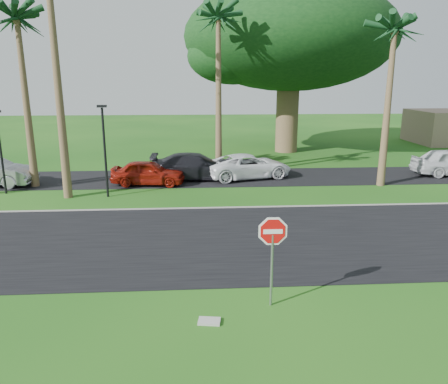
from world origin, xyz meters
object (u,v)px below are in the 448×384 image
stop_sign_near (272,243)px  car_minivan (248,166)px  car_red (148,173)px  car_dark (196,167)px

stop_sign_near → car_minivan: bearing=85.5°
car_red → car_minivan: car_minivan is taller
stop_sign_near → car_minivan: (1.21, 15.31, -1.05)m
car_red → car_dark: (2.72, 1.26, 0.07)m
stop_sign_near → car_red: stop_sign_near is taller
car_dark → stop_sign_near: bearing=-172.7°
stop_sign_near → car_red: size_ratio=0.64×
car_minivan → stop_sign_near: bearing=160.7°
stop_sign_near → car_red: 14.73m
stop_sign_near → car_dark: size_ratio=0.49×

